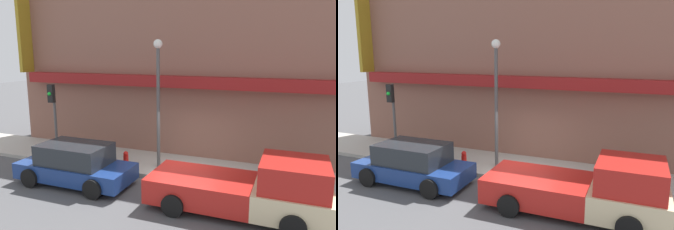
% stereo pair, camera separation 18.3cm
% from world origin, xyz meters
% --- Properties ---
extents(ground_plane, '(80.00, 80.00, 0.00)m').
position_xyz_m(ground_plane, '(0.00, 0.00, 0.00)').
color(ground_plane, '#4C4C4F').
extents(sidewalk, '(36.00, 2.85, 0.16)m').
position_xyz_m(sidewalk, '(0.00, 1.43, 0.08)').
color(sidewalk, '#ADA89E').
rests_on(sidewalk, ground).
extents(building, '(19.80, 3.80, 10.80)m').
position_xyz_m(building, '(-0.02, 4.33, 4.55)').
color(building, brown).
rests_on(building, ground).
extents(pickup_truck, '(5.45, 2.31, 1.83)m').
position_xyz_m(pickup_truck, '(2.72, -1.40, 0.80)').
color(pickup_truck, beige).
rests_on(pickup_truck, ground).
extents(parked_car, '(4.36, 2.05, 1.53)m').
position_xyz_m(parked_car, '(-3.63, -1.40, 0.74)').
color(parked_car, navy).
rests_on(parked_car, ground).
extents(fire_hydrant, '(0.22, 0.22, 0.68)m').
position_xyz_m(fire_hydrant, '(-2.54, 0.48, 0.50)').
color(fire_hydrant, red).
rests_on(fire_hydrant, sidewalk).
extents(street_lamp, '(0.36, 0.36, 5.20)m').
position_xyz_m(street_lamp, '(-1.27, 0.97, 3.44)').
color(street_lamp, '#4C4C4C').
rests_on(street_lamp, sidewalk).
extents(traffic_light, '(0.28, 0.42, 3.30)m').
position_xyz_m(traffic_light, '(-6.24, 0.61, 2.44)').
color(traffic_light, '#4C4C4C').
rests_on(traffic_light, sidewalk).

